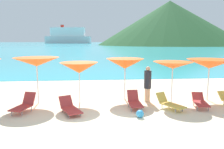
{
  "coord_description": "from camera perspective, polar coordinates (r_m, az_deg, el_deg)",
  "views": [
    {
      "loc": [
        -0.41,
        -7.44,
        3.12
      ],
      "look_at": [
        0.69,
        5.11,
        1.2
      ],
      "focal_mm": 35.74,
      "sensor_mm": 36.0,
      "label": 1
    }
  ],
  "objects": [
    {
      "name": "lounge_chair_7",
      "position": [
        10.62,
        14.5,
        -7.07
      ],
      "size": [
        1.11,
        1.54,
        0.67
      ],
      "rotation": [
        0.0,
        0.0,
        0.46
      ],
      "color": "#D8BF4C",
      "rests_on": "ground_plane"
    },
    {
      "name": "umbrella_5",
      "position": [
        11.53,
        15.28,
        2.29
      ],
      "size": [
        2.03,
        2.03,
        2.08
      ],
      "color": "silver",
      "rests_on": "ground_plane"
    },
    {
      "name": "umbrella_2",
      "position": [
        11.58,
        -18.74,
        3.07
      ],
      "size": [
        2.34,
        2.34,
        2.31
      ],
      "color": "silver",
      "rests_on": "ground_plane"
    },
    {
      "name": "umbrella_3",
      "position": [
        11.21,
        -8.41,
        1.7
      ],
      "size": [
        1.95,
        1.95,
        2.05
      ],
      "color": "silver",
      "rests_on": "ground_plane"
    },
    {
      "name": "umbrella_4",
      "position": [
        11.79,
        3.35,
        2.78
      ],
      "size": [
        1.99,
        1.99,
        2.19
      ],
      "color": "silver",
      "rests_on": "ground_plane"
    },
    {
      "name": "cruise_ship",
      "position": [
        259.13,
        -11.18,
        9.54
      ],
      "size": [
        51.56,
        18.7,
        20.56
      ],
      "rotation": [
        0.0,
        0.0,
        -0.16
      ],
      "color": "silver",
      "rests_on": "ocean_water"
    },
    {
      "name": "ground_plane",
      "position": [
        17.75,
        -3.6,
        -1.97
      ],
      "size": [
        50.0,
        100.0,
        0.3
      ],
      "primitive_type": "cube",
      "color": "beige"
    },
    {
      "name": "beachgoer_1",
      "position": [
        11.54,
        9.1,
        -2.22
      ],
      "size": [
        0.36,
        0.36,
        1.82
      ],
      "rotation": [
        0.0,
        0.0,
        5.54
      ],
      "color": "#DBAA84",
      "rests_on": "ground_plane"
    },
    {
      "name": "headland_hill",
      "position": [
        166.74,
        14.42,
        12.61
      ],
      "size": [
        101.37,
        101.37,
        30.72
      ],
      "primitive_type": "cone",
      "color": "#235128",
      "rests_on": "ground_plane"
    },
    {
      "name": "umbrella_6",
      "position": [
        12.61,
        23.65,
        2.5
      ],
      "size": [
        2.54,
        2.54,
        2.17
      ],
      "color": "silver",
      "rests_on": "ground_plane"
    },
    {
      "name": "lounge_chair_0",
      "position": [
        9.91,
        -10.74,
        -8.29
      ],
      "size": [
        1.17,
        1.63,
        0.64
      ],
      "rotation": [
        0.0,
        0.0,
        0.43
      ],
      "color": "#A53333",
      "rests_on": "ground_plane"
    },
    {
      "name": "lounge_chair_4",
      "position": [
        11.33,
        21.61,
        -6.42
      ],
      "size": [
        0.83,
        1.5,
        0.6
      ],
      "rotation": [
        0.0,
        0.0,
        -0.21
      ],
      "color": "#A53333",
      "rests_on": "ground_plane"
    },
    {
      "name": "lounge_chair_3",
      "position": [
        10.61,
        -21.6,
        -7.13
      ],
      "size": [
        0.92,
        1.42,
        0.79
      ],
      "rotation": [
        0.0,
        0.0,
        -0.3
      ],
      "color": "#A53333",
      "rests_on": "ground_plane"
    },
    {
      "name": "beach_ball",
      "position": [
        9.31,
        7.19,
        -9.94
      ],
      "size": [
        0.32,
        0.32,
        0.32
      ],
      "primitive_type": "sphere",
      "color": "#3399D8",
      "rests_on": "ground_plane"
    },
    {
      "name": "ocean_water",
      "position": [
        237.56,
        -4.94,
        7.89
      ],
      "size": [
        650.0,
        440.0,
        0.02
      ],
      "primitive_type": "cube",
      "color": "#38B7CC",
      "rests_on": "ground_plane"
    },
    {
      "name": "lounge_chair_5",
      "position": [
        10.56,
        5.77,
        -6.79
      ],
      "size": [
        0.56,
        1.49,
        0.72
      ],
      "rotation": [
        0.0,
        0.0,
        -0.01
      ],
      "color": "#A53333",
      "rests_on": "ground_plane"
    }
  ]
}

